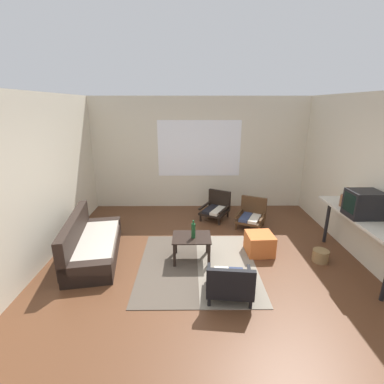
% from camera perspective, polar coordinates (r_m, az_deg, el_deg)
% --- Properties ---
extents(ground_plane, '(7.80, 7.80, 0.00)m').
position_cam_1_polar(ground_plane, '(4.45, 2.71, -16.60)').
color(ground_plane, '#56331E').
extents(far_wall_with_window, '(5.60, 0.13, 2.70)m').
position_cam_1_polar(far_wall_with_window, '(6.83, 1.47, 7.96)').
color(far_wall_with_window, beige).
rests_on(far_wall_with_window, ground).
extents(side_wall_right, '(0.12, 6.60, 2.70)m').
position_cam_1_polar(side_wall_right, '(5.04, 34.53, 1.31)').
color(side_wall_right, beige).
rests_on(side_wall_right, ground).
extents(side_wall_left, '(0.12, 6.60, 2.70)m').
position_cam_1_polar(side_wall_left, '(4.79, -30.93, 1.20)').
color(side_wall_left, beige).
rests_on(side_wall_left, ground).
extents(area_rug, '(1.88, 2.05, 0.01)m').
position_cam_1_polar(area_rug, '(4.64, 1.17, -14.91)').
color(area_rug, '#4C4238').
rests_on(area_rug, ground).
extents(couch, '(1.03, 1.89, 0.72)m').
position_cam_1_polar(couch, '(5.08, -20.22, -10.16)').
color(couch, black).
rests_on(couch, ground).
extents(coffee_table, '(0.63, 0.50, 0.42)m').
position_cam_1_polar(coffee_table, '(4.62, -0.08, -10.20)').
color(coffee_table, black).
rests_on(coffee_table, ground).
extents(armchair_by_window, '(0.76, 0.79, 0.61)m').
position_cam_1_polar(armchair_by_window, '(6.32, 5.03, -3.09)').
color(armchair_by_window, black).
rests_on(armchair_by_window, ground).
extents(armchair_striped_foreground, '(0.67, 0.68, 0.56)m').
position_cam_1_polar(armchair_striped_foreground, '(3.88, 7.81, -18.13)').
color(armchair_striped_foreground, black).
rests_on(armchair_striped_foreground, ground).
extents(armchair_corner, '(0.74, 0.74, 0.61)m').
position_cam_1_polar(armchair_corner, '(6.02, 12.24, -4.55)').
color(armchair_corner, '#472D19').
rests_on(armchair_corner, ground).
extents(ottoman_orange, '(0.47, 0.47, 0.36)m').
position_cam_1_polar(ottoman_orange, '(5.03, 13.81, -10.36)').
color(ottoman_orange, '#D1662D').
rests_on(ottoman_orange, ground).
extents(console_shelf, '(0.40, 1.77, 0.90)m').
position_cam_1_polar(console_shelf, '(4.95, 30.94, -5.06)').
color(console_shelf, beige).
rests_on(console_shelf, ground).
extents(crt_television, '(0.44, 0.38, 0.40)m').
position_cam_1_polar(crt_television, '(4.77, 32.02, -2.12)').
color(crt_television, black).
rests_on(crt_television, console_shelf).
extents(clay_vase, '(0.20, 0.20, 0.32)m').
position_cam_1_polar(clay_vase, '(5.15, 29.42, -1.47)').
color(clay_vase, brown).
rests_on(clay_vase, console_shelf).
extents(glass_bottle, '(0.07, 0.07, 0.30)m').
position_cam_1_polar(glass_bottle, '(4.50, 0.29, -7.96)').
color(glass_bottle, '#194723').
rests_on(glass_bottle, coffee_table).
extents(wicker_basket, '(0.26, 0.26, 0.20)m').
position_cam_1_polar(wicker_basket, '(5.16, 25.09, -11.90)').
color(wicker_basket, olive).
rests_on(wicker_basket, ground).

